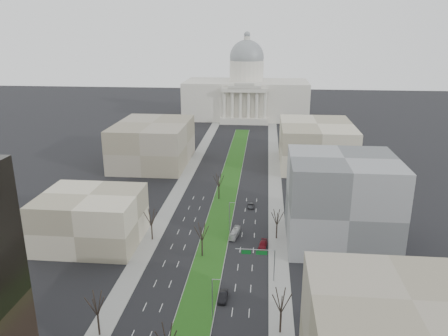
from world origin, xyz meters
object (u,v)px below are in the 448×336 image
Objects in this scene: car_red at (263,245)px; box_van at (235,233)px; car_grey_far at (251,206)px; car_black at (223,296)px.

box_van reaches higher than car_red.
car_grey_far is 0.63× the size of box_van.
car_black is 52.26m from car_grey_far.
box_van is at bearing 90.53° from car_black.
car_black is 26.19m from car_red.
car_red reaches higher than car_grey_far.
car_black is 0.67× the size of box_van.
car_grey_far is at bearing 86.73° from car_black.
box_van is (-3.69, -21.60, 0.38)m from car_grey_far.
car_grey_far is at bearing 89.34° from box_van.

